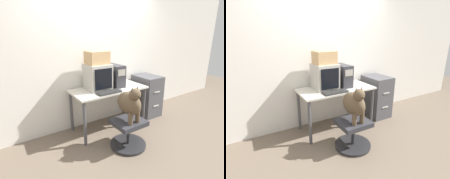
# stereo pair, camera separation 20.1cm
# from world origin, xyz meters

# --- Properties ---
(ground_plane) EXTENTS (12.00, 12.00, 0.00)m
(ground_plane) POSITION_xyz_m (0.00, 0.00, 0.00)
(ground_plane) COLOR #6B5B4C
(wall_back) EXTENTS (8.00, 0.05, 2.60)m
(wall_back) POSITION_xyz_m (0.00, 0.71, 1.30)
(wall_back) COLOR silver
(wall_back) RESTS_ON ground_plane
(desk) EXTENTS (1.33, 0.64, 0.77)m
(desk) POSITION_xyz_m (0.00, 0.32, 0.67)
(desk) COLOR beige
(desk) RESTS_ON ground_plane
(crt_monitor) EXTENTS (0.39, 0.41, 0.44)m
(crt_monitor) POSITION_xyz_m (-0.18, 0.40, 0.99)
(crt_monitor) COLOR #B7B2A8
(crt_monitor) RESTS_ON desk
(pc_tower) EXTENTS (0.21, 0.44, 0.39)m
(pc_tower) POSITION_xyz_m (0.17, 0.39, 0.97)
(pc_tower) COLOR #333338
(pc_tower) RESTS_ON desk
(keyboard) EXTENTS (0.42, 0.17, 0.03)m
(keyboard) POSITION_xyz_m (-0.14, 0.10, 0.78)
(keyboard) COLOR #2D2D2D
(keyboard) RESTS_ON desk
(computer_mouse) EXTENTS (0.06, 0.04, 0.03)m
(computer_mouse) POSITION_xyz_m (0.13, 0.11, 0.78)
(computer_mouse) COLOR silver
(computer_mouse) RESTS_ON desk
(office_chair) EXTENTS (0.56, 0.56, 0.44)m
(office_chair) POSITION_xyz_m (-0.07, -0.33, 0.22)
(office_chair) COLOR #262628
(office_chair) RESTS_ON ground_plane
(dog) EXTENTS (0.25, 0.47, 0.56)m
(dog) POSITION_xyz_m (-0.07, -0.35, 0.73)
(dog) COLOR brown
(dog) RESTS_ON office_chair
(filing_cabinet) EXTENTS (0.44, 0.57, 0.86)m
(filing_cabinet) POSITION_xyz_m (1.00, 0.36, 0.43)
(filing_cabinet) COLOR #4C4C51
(filing_cabinet) RESTS_ON ground_plane
(cardboard_box) EXTENTS (0.35, 0.30, 0.22)m
(cardboard_box) POSITION_xyz_m (-0.18, 0.40, 1.31)
(cardboard_box) COLOR tan
(cardboard_box) RESTS_ON crt_monitor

